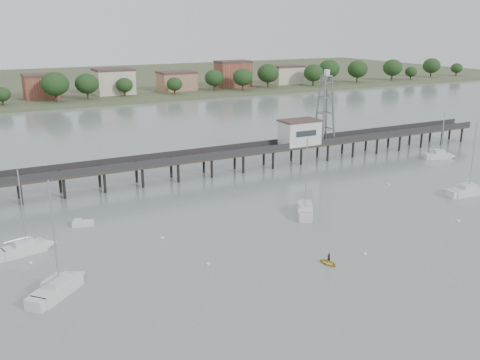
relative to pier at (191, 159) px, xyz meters
The scene contains 14 objects.
ground_plane 60.12m from the pier, 90.00° to the right, with size 500.00×500.00×0.00m, color slate.
pier is the anchor object (origin of this frame).
pier_building 25.16m from the pier, ahead, with size 8.40×5.40×5.30m.
lattice_tower 32.34m from the pier, ahead, with size 3.20×3.20×15.50m.
sailboat_e 56.49m from the pier, 12.47° to the right, with size 6.71×4.05×10.85m.
sailboat_a 46.91m from the pier, 130.58° to the right, with size 7.87×7.52×13.91m.
sailboat_d 51.56m from the pier, 39.69° to the right, with size 8.34×2.99×13.54m.
sailboat_c 28.22m from the pier, 72.91° to the right, with size 6.11×7.73×12.85m.
sailboat_b 39.71m from the pier, 144.77° to the right, with size 7.42×3.56×11.91m.
white_tender 29.66m from the pier, 146.14° to the right, with size 3.38×2.10×1.22m.
yellow_dinghy 44.25m from the pier, 90.01° to the right, with size 1.71×0.50×2.40m, color gold.
dinghy_occupant 44.25m from the pier, 90.01° to the right, with size 0.46×1.25×0.30m, color black.
mooring_buoys 32.94m from the pier, 80.42° to the right, with size 70.68×22.80×0.39m.
far_shore 179.60m from the pier, 89.89° to the left, with size 500.00×170.00×10.40m.
Camera 1 is at (-38.35, -33.04, 29.06)m, focal length 40.00 mm.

